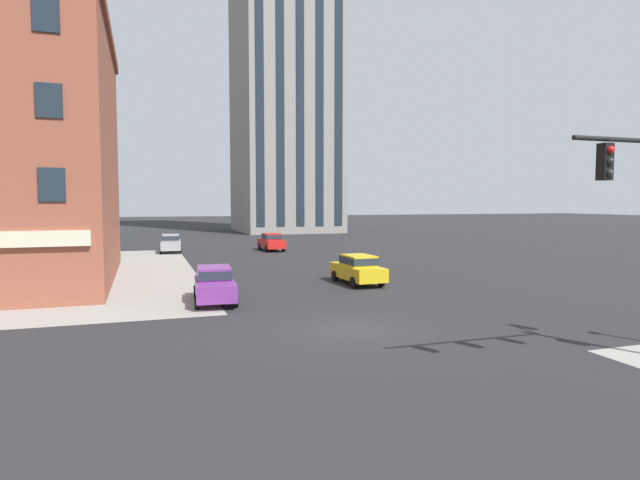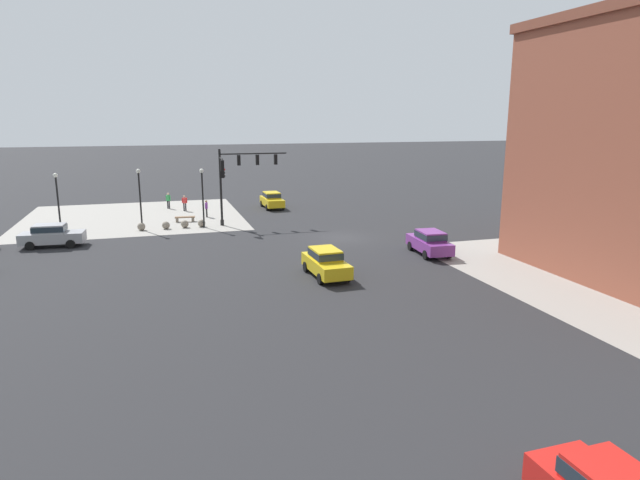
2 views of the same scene
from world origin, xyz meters
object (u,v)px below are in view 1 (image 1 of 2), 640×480
Objects in this scene: car_main_northbound_near at (358,268)px; car_main_southbound_far at (171,243)px; car_main_mid at (215,283)px; car_cross_eastbound at (271,241)px.

car_main_southbound_far is at bearing 111.55° from car_main_northbound_near.
car_main_northbound_near and car_main_southbound_far have the same top height.
car_cross_eastbound is at bearing 70.99° from car_main_mid.
car_main_mid is at bearing -109.01° from car_cross_eastbound.
car_main_northbound_near is 0.99× the size of car_main_mid.
car_cross_eastbound is 0.98× the size of car_main_mid.
car_cross_eastbound is at bearing 89.71° from car_main_northbound_near.
car_main_northbound_near and car_cross_eastbound have the same top height.
car_main_southbound_far is at bearing 171.92° from car_cross_eastbound.
car_main_southbound_far is 1.01× the size of car_cross_eastbound.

